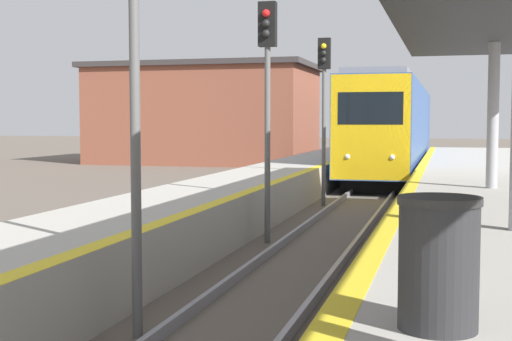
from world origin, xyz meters
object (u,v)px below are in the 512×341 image
Objects in this scene: signal_far at (324,90)px; trash_bin at (439,263)px; signal_near at (134,43)px; train at (395,127)px; signal_mid at (267,77)px.

signal_far is 5.05× the size of trash_bin.
signal_near is at bearing 146.69° from trash_bin.
signal_far is (-1.08, -13.87, 1.23)m from train.
train is 23.27× the size of trash_bin.
train is 13.96m from signal_far.
trash_bin is (3.43, -2.26, -1.92)m from signal_near.
train is 4.61× the size of signal_near.
signal_far is at bearing -94.44° from train.
signal_mid is 6.62m from signal_far.
trash_bin is (2.42, -29.37, -0.69)m from train.
signal_mid is (-1.12, -20.49, 1.23)m from train.
signal_near is (-1.01, -27.11, 1.23)m from train.
signal_near is at bearing -89.08° from signal_mid.
signal_near is 13.25m from signal_far.
trash_bin is at bearing -68.27° from signal_mid.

